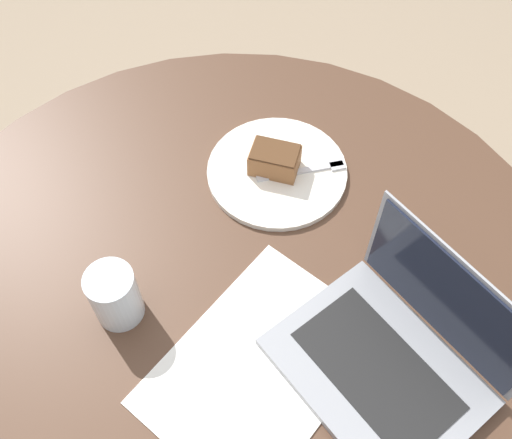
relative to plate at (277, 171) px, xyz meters
name	(u,v)px	position (x,y,z in m)	size (l,w,h in m)	color
ground_plane	(241,417)	(-0.28, 0.04, -0.72)	(12.00, 12.00, 0.00)	gray
dining_table	(235,335)	(-0.28, 0.04, -0.16)	(1.22, 1.22, 0.71)	#4C3323
paper_document	(260,365)	(-0.38, -0.02, 0.00)	(0.44, 0.40, 0.00)	white
plate	(277,171)	(0.00, 0.00, 0.00)	(0.27, 0.27, 0.01)	silver
cake_slice	(275,160)	(0.00, 0.01, 0.03)	(0.07, 0.10, 0.05)	brown
fork	(310,169)	(0.01, -0.06, 0.01)	(0.08, 0.17, 0.00)	silver
water_glass	(115,296)	(-0.32, 0.22, 0.05)	(0.08, 0.08, 0.11)	silver
laptop	(393,354)	(-0.35, -0.22, 0.03)	(0.39, 0.39, 0.22)	gray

